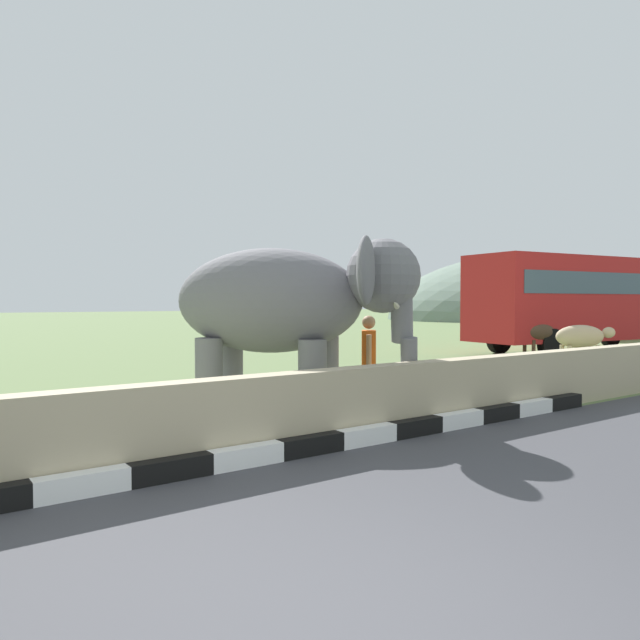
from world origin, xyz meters
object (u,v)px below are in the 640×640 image
bus_red (585,296)px  cow_mid (581,337)px  elephant (290,303)px  cow_near (539,333)px  person_handler (369,358)px  bus_orange (633,298)px

bus_red → cow_mid: 5.93m
elephant → cow_near: 12.71m
cow_mid → person_handler: bearing=-170.1°
bus_orange → elephant: bearing=-163.4°
person_handler → bus_red: size_ratio=0.16×
person_handler → bus_orange: bearing=18.0°
person_handler → elephant: bearing=170.3°
bus_red → cow_near: bus_red is taller
bus_orange → cow_near: 15.33m
person_handler → bus_red: (14.41, 4.52, 1.16)m
bus_orange → cow_mid: bearing=-157.6°
elephant → cow_mid: 10.95m
person_handler → cow_near: (10.69, 3.90, -0.06)m
elephant → bus_red: (15.86, 4.27, 0.21)m
elephant → cow_mid: (10.81, 1.39, -1.00)m
elephant → cow_near: (12.14, 3.65, -1.00)m
cow_near → cow_mid: size_ratio=1.01×
cow_near → person_handler: bearing=-160.0°
cow_mid → bus_orange: bearing=22.4°
bus_orange → cow_near: bus_orange is taller
cow_near → cow_mid: bearing=-120.4°
elephant → bus_orange: size_ratio=0.40×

